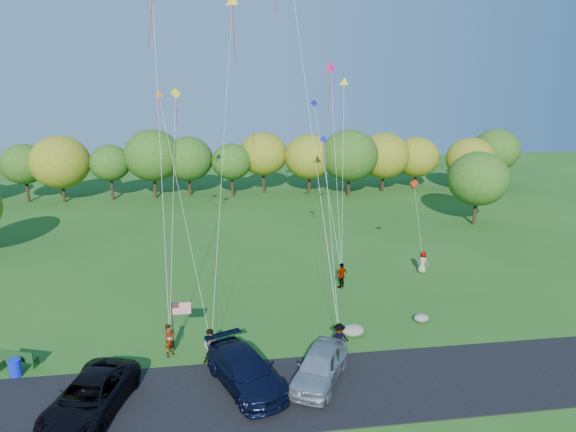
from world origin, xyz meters
The scene contains 17 objects.
ground centered at (0.00, 0.00, 0.00)m, with size 140.00×140.00×0.00m, color #1F5117.
asphalt_lane centered at (0.00, -4.00, 0.03)m, with size 44.00×6.00×0.06m, color black.
treeline centered at (-1.00, 35.92, 4.69)m, with size 74.63×27.43×8.17m.
minivan_dark centered at (-7.72, -4.34, 0.86)m, with size 2.64×5.74×1.59m, color black.
minivan_navy centered at (-0.80, -3.26, 0.88)m, with size 2.31×5.68×1.65m, color black.
minivan_silver centered at (2.82, -3.36, 0.88)m, with size 1.95×4.84×1.65m, color #B1B8BD.
flyer_a centered at (-4.62, 0.19, 0.92)m, with size 0.67×0.44×1.84m, color #4C4C59.
flyer_b centered at (-2.41, -0.80, 0.95)m, with size 0.92×0.72×1.90m, color #4C4C59.
flyer_c centered at (4.43, -0.70, 0.84)m, with size 1.09×0.63×1.69m, color #4C4C59.
flyer_d centered at (6.71, 7.99, 0.92)m, with size 1.08×0.45×1.85m, color #4C4C59.
flyer_e centered at (13.51, 9.91, 0.87)m, with size 0.85×0.55×1.74m, color #4C4C59.
park_bench centered at (-12.24, -0.04, 0.57)m, with size 1.86×0.92×1.06m.
trash_barrel centered at (-12.13, -0.70, 0.46)m, with size 0.61×0.61×0.91m, color #0E1ED6.
flag_assembly centered at (-4.15, 0.84, 2.14)m, with size 1.04×0.68×2.82m.
boulder_near centered at (5.68, 1.00, 0.33)m, with size 1.31×1.03×0.65m, color gray.
boulder_far centered at (10.29, 2.13, 0.24)m, with size 0.92×0.76×0.48m, color slate.
kites_aloft centered at (1.87, 13.72, 18.72)m, with size 18.51×10.38×18.03m.
Camera 1 is at (-1.82, -25.11, 14.44)m, focal length 32.00 mm.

